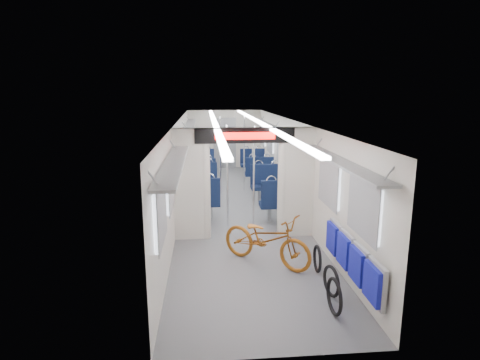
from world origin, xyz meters
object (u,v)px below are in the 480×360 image
Objects in this scene: bike_hoop_b at (331,283)px; bicycle at (266,239)px; flip_bench at (352,258)px; bike_hoop_a at (334,298)px; bike_hoop_c at (317,260)px; seat_bay_near_right at (273,189)px; seat_bay_far_left at (201,167)px; stanchion_far_left at (221,156)px; seat_bay_near_left at (200,187)px; seat_bay_far_right at (256,165)px; stanchion_near_right at (254,179)px; stanchion_near_left at (227,177)px; stanchion_far_right at (244,154)px.

bicycle is at bearing 122.47° from bike_hoop_b.
flip_bench is 4.06× the size of bike_hoop_a.
bike_hoop_c is (0.14, 1.33, -0.03)m from bike_hoop_a.
flip_bench is 4.48m from seat_bay_near_right.
bike_hoop_b is at bearing -107.43° from bicycle.
seat_bay_far_left is 1.71m from stanchion_far_left.
bike_hoop_b is 5.24m from seat_bay_near_left.
seat_bay_far_left is at bearing 50.31° from bicycle.
seat_bay_far_right is (0.00, 3.56, -0.02)m from seat_bay_near_right.
seat_bay_far_left is 0.94× the size of stanchion_near_right.
stanchion_near_left reaches higher than seat_bay_near_left.
stanchion_near_left is (0.63, -1.47, 0.58)m from seat_bay_near_left.
seat_bay_near_right is at bearing 42.66° from stanchion_near_left.
stanchion_far_left is (-1.69, 6.31, 0.57)m from flip_bench.
seat_bay_far_right is 1.59m from stanchion_far_right.
seat_bay_near_left is at bearing 109.28° from bike_hoop_a.
seat_bay_far_right is at bearing 91.04° from bike_hoop_c.
seat_bay_far_right reaches higher than flip_bench.
bike_hoop_a is 7.02m from stanchion_far_left.
bike_hoop_b is 0.24× the size of seat_bay_far_right.
bike_hoop_c is at bearing 84.06° from bike_hoop_a.
stanchion_near_left is (-1.24, -4.70, 0.61)m from seat_bay_far_right.
bike_hoop_a is 4.15m from stanchion_near_left.
stanchion_near_left is 3.42m from stanchion_far_right.
stanchion_far_left is (-0.59, 5.11, 0.69)m from bicycle.
flip_bench is 0.77m from bike_hoop_a.
stanchion_near_left is (-1.24, -1.15, 0.59)m from seat_bay_near_right.
seat_bay_near_right is 1.79m from stanchion_near_left.
flip_bench is (1.10, -1.19, 0.12)m from bicycle.
seat_bay_far_right is at bearing 90.77° from bike_hoop_b.
seat_bay_near_right reaches higher than seat_bay_far_left.
bike_hoop_c is 0.21× the size of seat_bay_near_right.
bicycle is 0.77× the size of stanchion_near_left.
stanchion_far_right is at bearing 54.58° from seat_bay_near_left.
stanchion_far_left is (-1.27, 6.85, 0.91)m from bike_hoop_a.
bicycle is 1.49m from bike_hoop_b.
stanchion_far_right is at bearing 98.17° from flip_bench.
seat_bay_near_left is at bearing 116.58° from bike_hoop_c.
seat_bay_far_right is at bearing 92.99° from flip_bench.
bike_hoop_a is 1.33m from bike_hoop_c.
stanchion_far_left is at bearing -154.39° from stanchion_far_right.
seat_bay_far_right is (0.68, 6.83, 0.07)m from bicycle.
seat_bay_near_left reaches higher than bicycle.
stanchion_far_right reaches higher than flip_bench.
seat_bay_near_left is at bearing -111.43° from stanchion_far_left.
stanchion_far_left is (0.60, 1.52, 0.58)m from seat_bay_near_left.
bike_hoop_c is 0.21× the size of stanchion_far_left.
seat_bay_near_right is 2.34m from stanchion_far_right.
seat_bay_far_left is 1.07× the size of seat_bay_far_right.
bike_hoop_a is at bearing -85.79° from stanchion_far_right.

